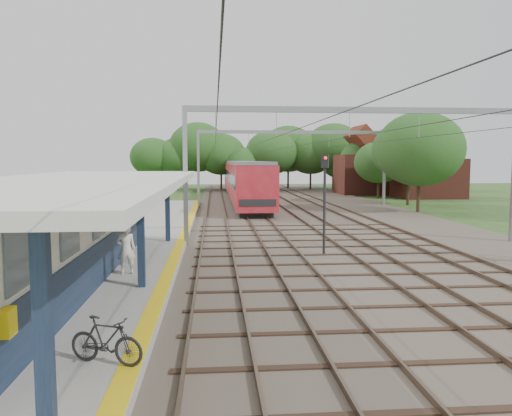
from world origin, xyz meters
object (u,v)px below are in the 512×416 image
bicycle (106,341)px  signal_post (325,192)px  train (242,179)px  person (126,249)px

bicycle → signal_post: signal_post is taller
bicycle → train: 45.64m
train → signal_post: 33.08m
bicycle → train: train is taller
person → train: (6.19, 37.39, 1.05)m
person → signal_post: bearing=-168.6°
person → signal_post: size_ratio=0.39×
person → signal_post: signal_post is taller
person → bicycle: bearing=79.8°
bicycle → train: size_ratio=0.04×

